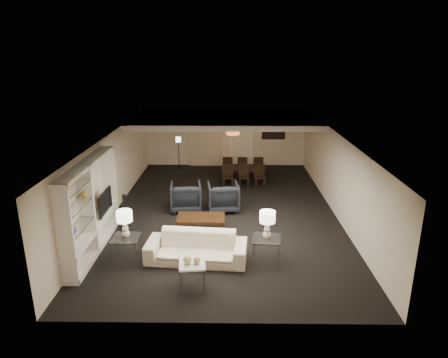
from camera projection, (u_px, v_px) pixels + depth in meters
name	position (u px, v px, depth m)	size (l,w,h in m)	color
floor	(224.00, 212.00, 12.79)	(11.00, 11.00, 0.00)	black
ceiling	(224.00, 135.00, 12.02)	(7.00, 11.00, 0.02)	silver
wall_back	(226.00, 138.00, 17.64)	(7.00, 0.02, 2.50)	beige
wall_front	(220.00, 265.00, 7.17)	(7.00, 0.02, 2.50)	beige
wall_left	(112.00, 174.00, 12.45)	(0.02, 11.00, 2.50)	beige
wall_right	(337.00, 175.00, 12.36)	(0.02, 11.00, 2.50)	beige
ceiling_soffit	(225.00, 119.00, 15.39)	(7.00, 4.00, 0.20)	silver
curtains	(205.00, 139.00, 17.59)	(1.50, 0.12, 2.40)	beige
door	(241.00, 142.00, 17.67)	(0.90, 0.05, 2.10)	silver
painting	(274.00, 131.00, 17.48)	(0.95, 0.04, 0.65)	#142D38
media_unit	(91.00, 207.00, 10.00)	(0.38, 3.40, 2.35)	white
pendant_light	(233.00, 131.00, 15.53)	(0.52, 0.52, 0.24)	#D8591E
sofa	(196.00, 248.00, 9.70)	(2.43, 0.95, 0.71)	beige
coffee_table	(201.00, 225.00, 11.26)	(1.33, 0.78, 0.48)	#311D0D
armchair_left	(186.00, 197.00, 12.82)	(0.97, 0.99, 0.90)	black
armchair_right	(223.00, 197.00, 12.80)	(0.97, 0.99, 0.90)	black
side_table_left	(127.00, 249.00, 9.73)	(0.67, 0.67, 0.62)	white
side_table_right	(266.00, 250.00, 9.69)	(0.67, 0.67, 0.62)	silver
table_lamp_left	(125.00, 224.00, 9.53)	(0.38, 0.38, 0.69)	beige
table_lamp_right	(267.00, 225.00, 9.49)	(0.38, 0.38, 0.69)	#F5E6CF
marble_table	(192.00, 275.00, 8.68)	(0.56, 0.56, 0.56)	white
gold_gourd_a	(187.00, 260.00, 8.56)	(0.18, 0.18, 0.18)	#ECCF7D
gold_gourd_b	(197.00, 260.00, 8.57)	(0.16, 0.16, 0.16)	tan
television	(101.00, 202.00, 10.71)	(0.14, 1.04, 0.60)	black
vase_blue	(72.00, 230.00, 8.81)	(0.18, 0.18, 0.19)	#2832B0
vase_amber	(84.00, 194.00, 9.54)	(0.18, 0.18, 0.18)	#AE923A
floor_speaker	(125.00, 212.00, 11.42)	(0.11, 0.11, 1.04)	black
dining_table	(243.00, 175.00, 15.56)	(1.71, 0.95, 0.60)	black
chair_nl	(228.00, 176.00, 14.90)	(0.41, 0.41, 0.89)	black
chair_nm	(244.00, 176.00, 14.89)	(0.41, 0.41, 0.89)	black
chair_nr	(260.00, 176.00, 14.89)	(0.41, 0.41, 0.89)	black
chair_fl	(228.00, 167.00, 16.14)	(0.41, 0.41, 0.89)	black
chair_fm	(243.00, 167.00, 16.13)	(0.41, 0.41, 0.89)	black
chair_fr	(258.00, 167.00, 16.12)	(0.41, 0.41, 0.89)	black
floor_lamp	(179.00, 155.00, 16.69)	(0.22, 0.22, 1.52)	black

